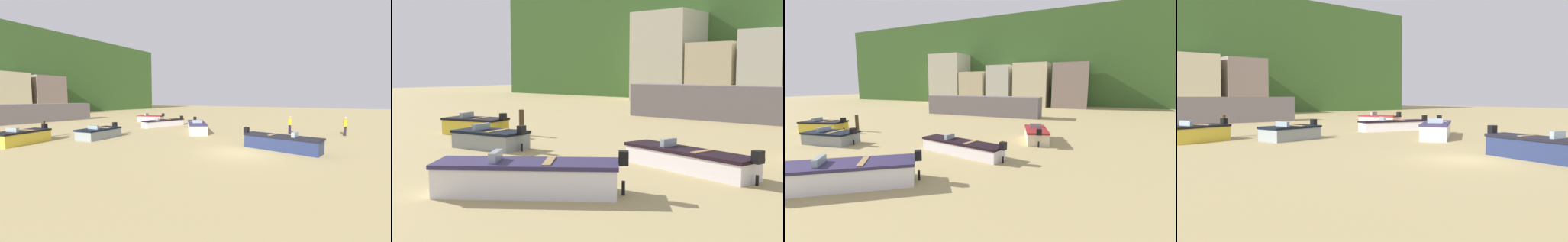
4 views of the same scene
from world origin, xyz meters
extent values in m
plane|color=tan|center=(0.00, 0.00, 0.00)|extent=(160.00, 160.00, 0.00)
cube|color=slate|center=(1.49, 30.00, 1.24)|extent=(15.03, 2.40, 2.48)
cube|color=beige|center=(4.29, 46.57, 3.93)|extent=(6.00, 5.13, 7.86)
cube|color=gray|center=(11.05, 46.82, 3.84)|extent=(5.63, 5.64, 7.68)
cube|color=beige|center=(11.04, 17.89, 0.38)|extent=(2.31, 3.71, 0.75)
cube|color=maroon|center=(11.04, 17.89, 0.81)|extent=(2.41, 3.83, 0.12)
cube|color=black|center=(11.58, 16.06, 0.99)|extent=(0.39, 0.36, 0.40)
cylinder|color=black|center=(11.58, 16.06, 0.19)|extent=(0.12, 0.12, 0.38)
cube|color=#8C9EA8|center=(10.86, 18.47, 1.01)|extent=(0.85, 0.43, 0.28)
cube|color=navy|center=(1.94, -1.89, 0.40)|extent=(1.83, 4.63, 0.79)
cube|color=black|center=(1.94, -1.89, 0.85)|extent=(1.92, 4.74, 0.12)
cube|color=black|center=(2.30, 0.52, 1.03)|extent=(0.36, 0.32, 0.40)
cylinder|color=black|center=(2.30, 0.52, 0.20)|extent=(0.11, 0.11, 0.40)
cube|color=#8C9EA8|center=(1.82, -2.67, 1.05)|extent=(0.72, 0.30, 0.28)
cube|color=olive|center=(2.02, -1.33, 0.90)|extent=(1.02, 0.39, 0.08)
cube|color=gray|center=(-1.44, 11.45, 0.34)|extent=(3.45, 2.19, 0.69)
cube|color=black|center=(-1.44, 11.45, 0.75)|extent=(3.56, 2.29, 0.12)
cube|color=black|center=(0.32, 11.75, 0.93)|extent=(0.33, 0.36, 0.40)
cylinder|color=black|center=(0.32, 11.75, 0.17)|extent=(0.12, 0.12, 0.34)
cube|color=#8C9EA8|center=(-2.00, 11.36, 0.95)|extent=(0.37, 1.02, 0.28)
cube|color=olive|center=(-1.05, 11.52, 0.80)|extent=(0.48, 1.44, 0.08)
cube|color=yellow|center=(-5.91, 13.92, 0.40)|extent=(3.64, 2.48, 0.80)
cube|color=black|center=(-5.91, 13.92, 0.86)|extent=(3.75, 2.59, 0.12)
cube|color=black|center=(-4.14, 14.41, 1.04)|extent=(0.36, 0.38, 0.40)
cylinder|color=black|center=(-4.14, 14.41, 0.20)|extent=(0.12, 0.12, 0.40)
cube|color=#8C9EA8|center=(-6.46, 13.76, 1.06)|extent=(0.46, 1.01, 0.28)
cube|color=#936B4C|center=(-5.51, 14.03, 0.91)|extent=(0.61, 1.42, 0.08)
cube|color=silver|center=(5.94, 6.94, 0.41)|extent=(4.96, 4.26, 0.82)
cube|color=#2E274C|center=(5.94, 6.94, 0.88)|extent=(5.09, 4.38, 0.12)
cube|color=black|center=(8.12, 8.58, 1.06)|extent=(0.42, 0.42, 0.40)
cylinder|color=black|center=(8.12, 8.58, 0.21)|extent=(0.14, 0.14, 0.41)
cube|color=#8C9EA8|center=(5.23, 6.40, 1.08)|extent=(0.70, 0.83, 0.28)
cube|color=#99794A|center=(6.45, 7.32, 0.93)|extent=(0.95, 1.15, 0.08)
cube|color=white|center=(7.84, 12.75, 0.32)|extent=(5.30, 2.20, 0.64)
cube|color=black|center=(7.84, 12.75, 0.70)|extent=(5.41, 2.30, 0.12)
cube|color=black|center=(10.55, 12.17, 0.88)|extent=(0.34, 0.37, 0.40)
cylinder|color=black|center=(10.55, 12.17, 0.16)|extent=(0.12, 0.12, 0.32)
cube|color=#8C9EA8|center=(6.96, 12.94, 0.90)|extent=(0.34, 0.71, 0.28)
cube|color=#9B6F49|center=(8.48, 12.61, 0.75)|extent=(0.44, 1.00, 0.08)
cylinder|color=#463520|center=(-3.78, 15.41, 0.70)|extent=(0.28, 0.28, 1.39)
cylinder|color=black|center=(9.35, -0.83, 0.41)|extent=(0.20, 0.20, 0.82)
cylinder|color=black|center=(9.52, -0.71, 0.41)|extent=(0.20, 0.20, 0.82)
cylinder|color=gold|center=(9.43, -0.77, 1.11)|extent=(0.47, 0.47, 0.58)
cylinder|color=gold|center=(9.25, -0.90, 1.07)|extent=(0.13, 0.13, 0.54)
cylinder|color=gold|center=(9.61, -0.64, 1.07)|extent=(0.13, 0.13, 0.54)
sphere|color=tan|center=(9.43, -0.77, 1.51)|extent=(0.31, 0.31, 0.22)
cylinder|color=black|center=(10.80, -4.93, 0.41)|extent=(0.17, 0.17, 0.82)
cylinder|color=black|center=(10.99, -4.98, 0.41)|extent=(0.17, 0.17, 0.82)
cylinder|color=gold|center=(10.89, -4.95, 1.11)|extent=(0.42, 0.42, 0.58)
cylinder|color=gold|center=(10.68, -4.90, 1.07)|extent=(0.11, 0.11, 0.54)
cylinder|color=gold|center=(11.10, -5.01, 1.07)|extent=(0.11, 0.11, 0.54)
sphere|color=tan|center=(10.89, -4.95, 1.51)|extent=(0.27, 0.27, 0.22)
camera|label=1|loc=(-13.07, -5.47, 3.15)|focal=22.05mm
camera|label=2|loc=(15.94, -2.13, 3.48)|focal=44.17mm
camera|label=3|loc=(14.44, 0.74, 3.90)|focal=22.61mm
camera|label=4|loc=(-14.02, -10.56, 2.47)|focal=40.18mm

